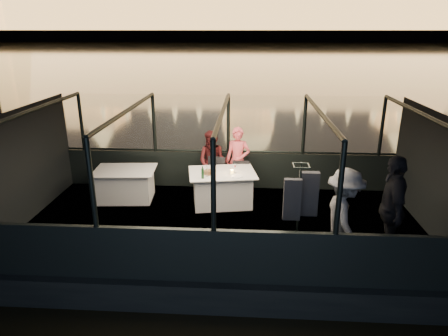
# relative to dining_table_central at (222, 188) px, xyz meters

# --- Properties ---
(river_water) EXTENTS (500.00, 500.00, 0.00)m
(river_water) POSITION_rel_dining_table_central_xyz_m (0.08, 79.07, -0.89)
(river_water) COLOR black
(river_water) RESTS_ON ground
(boat_hull) EXTENTS (8.60, 4.40, 1.00)m
(boat_hull) POSITION_rel_dining_table_central_xyz_m (0.08, -0.93, -0.89)
(boat_hull) COLOR black
(boat_hull) RESTS_ON river_water
(boat_deck) EXTENTS (8.00, 4.00, 0.04)m
(boat_deck) POSITION_rel_dining_table_central_xyz_m (0.08, -0.93, -0.41)
(boat_deck) COLOR black
(boat_deck) RESTS_ON boat_hull
(gunwale_port) EXTENTS (8.00, 0.08, 0.90)m
(gunwale_port) POSITION_rel_dining_table_central_xyz_m (0.08, 1.07, 0.06)
(gunwale_port) COLOR black
(gunwale_port) RESTS_ON boat_deck
(gunwale_starboard) EXTENTS (8.00, 0.08, 0.90)m
(gunwale_starboard) POSITION_rel_dining_table_central_xyz_m (0.08, -2.93, 0.06)
(gunwale_starboard) COLOR black
(gunwale_starboard) RESTS_ON boat_deck
(cabin_glass_port) EXTENTS (8.00, 0.02, 1.40)m
(cabin_glass_port) POSITION_rel_dining_table_central_xyz_m (0.08, 1.07, 1.21)
(cabin_glass_port) COLOR #99B2B2
(cabin_glass_port) RESTS_ON gunwale_port
(cabin_glass_starboard) EXTENTS (8.00, 0.02, 1.40)m
(cabin_glass_starboard) POSITION_rel_dining_table_central_xyz_m (0.08, -2.93, 1.21)
(cabin_glass_starboard) COLOR #99B2B2
(cabin_glass_starboard) RESTS_ON gunwale_starboard
(cabin_roof_glass) EXTENTS (8.00, 4.00, 0.02)m
(cabin_roof_glass) POSITION_rel_dining_table_central_xyz_m (0.08, -0.93, 1.91)
(cabin_roof_glass) COLOR #99B2B2
(cabin_roof_glass) RESTS_ON boat_deck
(end_wall_fore) EXTENTS (0.02, 4.00, 2.30)m
(end_wall_fore) POSITION_rel_dining_table_central_xyz_m (-3.92, -0.93, 0.76)
(end_wall_fore) COLOR black
(end_wall_fore) RESTS_ON boat_deck
(end_wall_aft) EXTENTS (0.02, 4.00, 2.30)m
(end_wall_aft) POSITION_rel_dining_table_central_xyz_m (4.08, -0.93, 0.76)
(end_wall_aft) COLOR black
(end_wall_aft) RESTS_ON boat_deck
(canopy_ribs) EXTENTS (8.00, 4.00, 2.30)m
(canopy_ribs) POSITION_rel_dining_table_central_xyz_m (0.08, -0.93, 0.76)
(canopy_ribs) COLOR black
(canopy_ribs) RESTS_ON boat_deck
(embankment) EXTENTS (400.00, 140.00, 6.00)m
(embankment) POSITION_rel_dining_table_central_xyz_m (0.08, 209.07, 0.11)
(embankment) COLOR #423D33
(embankment) RESTS_ON ground
(dining_table_central) EXTENTS (1.61, 1.29, 0.77)m
(dining_table_central) POSITION_rel_dining_table_central_xyz_m (0.00, 0.00, 0.00)
(dining_table_central) COLOR silver
(dining_table_central) RESTS_ON boat_deck
(dining_table_aft) EXTENTS (1.44, 1.09, 0.73)m
(dining_table_aft) POSITION_rel_dining_table_central_xyz_m (-2.24, 0.14, 0.00)
(dining_table_aft) COLOR silver
(dining_table_aft) RESTS_ON boat_deck
(chair_port_left) EXTENTS (0.53, 0.53, 0.91)m
(chair_port_left) POSITION_rel_dining_table_central_xyz_m (-0.17, 0.45, 0.06)
(chair_port_left) COLOR black
(chair_port_left) RESTS_ON boat_deck
(chair_port_right) EXTENTS (0.39, 0.39, 0.83)m
(chair_port_right) POSITION_rel_dining_table_central_xyz_m (0.40, 0.45, 0.06)
(chair_port_right) COLOR black
(chair_port_right) RESTS_ON boat_deck
(coat_stand) EXTENTS (0.61, 0.56, 1.78)m
(coat_stand) POSITION_rel_dining_table_central_xyz_m (1.40, -2.30, 0.51)
(coat_stand) COLOR black
(coat_stand) RESTS_ON boat_deck
(person_woman_coral) EXTENTS (0.64, 0.48, 1.60)m
(person_woman_coral) POSITION_rel_dining_table_central_xyz_m (0.32, 0.72, 0.36)
(person_woman_coral) COLOR #D84E56
(person_woman_coral) RESTS_ON boat_deck
(person_man_maroon) EXTENTS (0.83, 0.71, 1.51)m
(person_man_maroon) POSITION_rel_dining_table_central_xyz_m (-0.27, 0.72, 0.36)
(person_man_maroon) COLOR #3F1113
(person_man_maroon) RESTS_ON boat_deck
(passenger_stripe) EXTENTS (0.69, 1.13, 1.68)m
(passenger_stripe) POSITION_rel_dining_table_central_xyz_m (2.14, -2.26, 0.47)
(passenger_stripe) COLOR silver
(passenger_stripe) RESTS_ON boat_deck
(passenger_dark) EXTENTS (0.61, 1.15, 1.86)m
(passenger_dark) POSITION_rel_dining_table_central_xyz_m (2.96, -2.06, 0.47)
(passenger_dark) COLOR black
(passenger_dark) RESTS_ON boat_deck
(wine_bottle) EXTENTS (0.08, 0.08, 0.27)m
(wine_bottle) POSITION_rel_dining_table_central_xyz_m (-0.38, -0.41, 0.53)
(wine_bottle) COLOR #163D1C
(wine_bottle) RESTS_ON dining_table_central
(bread_basket) EXTENTS (0.27, 0.27, 0.09)m
(bread_basket) POSITION_rel_dining_table_central_xyz_m (-0.28, -0.14, 0.42)
(bread_basket) COLOR brown
(bread_basket) RESTS_ON dining_table_central
(amber_candle) EXTENTS (0.07, 0.07, 0.08)m
(amber_candle) POSITION_rel_dining_table_central_xyz_m (0.22, -0.06, 0.42)
(amber_candle) COLOR yellow
(amber_candle) RESTS_ON dining_table_central
(plate_near) EXTENTS (0.28, 0.28, 0.02)m
(plate_near) POSITION_rel_dining_table_central_xyz_m (0.34, -0.25, 0.39)
(plate_near) COLOR white
(plate_near) RESTS_ON dining_table_central
(plate_far) EXTENTS (0.29, 0.29, 0.01)m
(plate_far) POSITION_rel_dining_table_central_xyz_m (-0.37, 0.07, 0.39)
(plate_far) COLOR silver
(plate_far) RESTS_ON dining_table_central
(wine_glass_white) EXTENTS (0.08, 0.08, 0.21)m
(wine_glass_white) POSITION_rel_dining_table_central_xyz_m (-0.31, -0.29, 0.48)
(wine_glass_white) COLOR silver
(wine_glass_white) RESTS_ON dining_table_central
(wine_glass_red) EXTENTS (0.09, 0.09, 0.20)m
(wine_glass_red) POSITION_rel_dining_table_central_xyz_m (0.28, -0.03, 0.48)
(wine_glass_red) COLOR silver
(wine_glass_red) RESTS_ON dining_table_central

